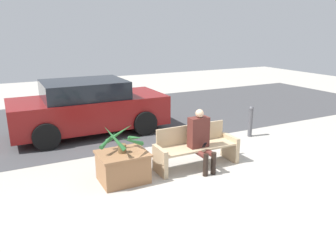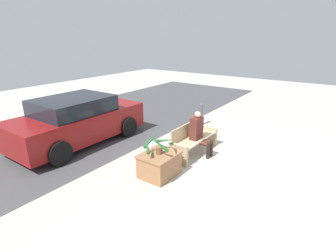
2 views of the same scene
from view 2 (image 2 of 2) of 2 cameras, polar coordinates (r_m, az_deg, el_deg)
The scene contains 8 objects.
ground_plane at distance 7.30m, azimuth 11.98°, elevation -7.49°, with size 30.00×30.00×0.00m, color #ADA89E.
road_surface at distance 10.48m, azimuth -16.40°, elevation 0.44°, with size 20.00×6.00×0.01m, color #424244.
bench at distance 7.53m, azimuth 5.47°, elevation -2.91°, with size 1.81×0.56×0.85m.
person_seated at distance 7.35m, azimuth 6.76°, elevation -1.24°, with size 0.41×0.60×1.25m.
planter_box at distance 6.34m, azimuth -1.89°, elevation -8.24°, with size 0.92×0.76×0.58m.
potted_plant at distance 6.13m, azimuth -2.03°, elevation -3.86°, with size 0.81×0.82×0.57m.
parked_car at distance 8.57m, azimuth -19.16°, elevation 1.15°, with size 4.13×1.98×1.47m.
bollard_post at distance 9.93m, azimuth 7.21°, elevation 2.67°, with size 0.12×0.12×0.83m.
Camera 2 is at (-6.08, -2.45, 3.21)m, focal length 28.00 mm.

